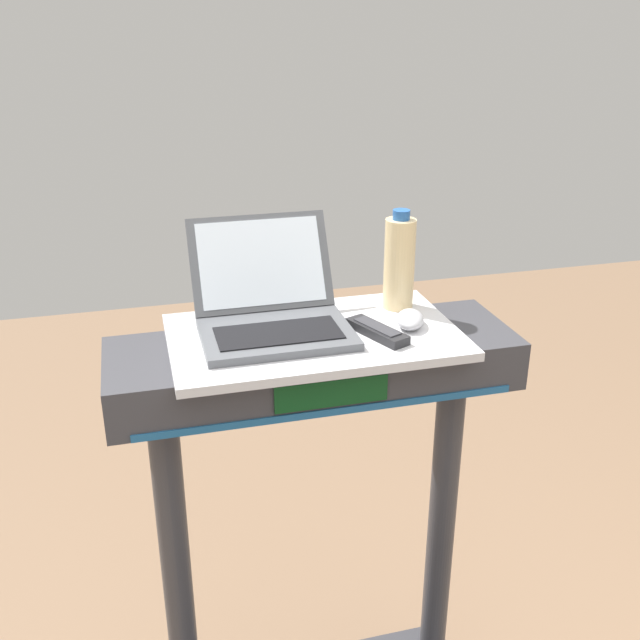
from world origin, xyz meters
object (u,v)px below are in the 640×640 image
Objects in this scene: computer_mouse at (410,319)px; water_bottle at (399,263)px; laptop at (271,309)px; tv_remote at (377,331)px.

water_bottle is at bearing 104.86° from computer_mouse.
water_bottle reaches higher than laptop.
laptop is 0.23m from tv_remote.
water_bottle reaches higher than tv_remote.
tv_remote is (-0.09, -0.03, -0.01)m from computer_mouse.
laptop is at bearing 155.44° from tv_remote.
computer_mouse is (0.30, -0.07, -0.03)m from laptop.
laptop is 0.31m from computer_mouse.
computer_mouse is 0.15m from water_bottle.
water_bottle is 1.42× the size of tv_remote.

